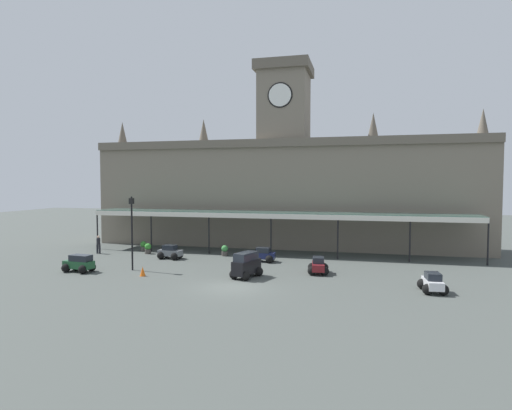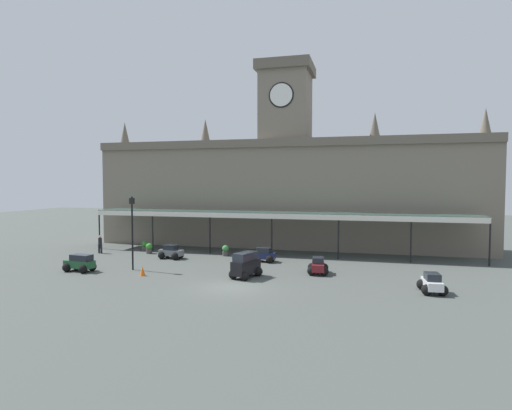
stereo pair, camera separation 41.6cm
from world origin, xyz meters
name	(u,v)px [view 2 (the right image)]	position (x,y,z in m)	size (l,w,h in m)	color
ground_plane	(232,287)	(0.00, 0.00, 0.00)	(140.00, 140.00, 0.00)	#454A46
station_building	(286,187)	(0.00, 18.19, 6.14)	(39.29, 6.10, 18.69)	slate
entrance_canopy	(275,214)	(0.00, 12.92, 3.73)	(35.40, 3.26, 3.88)	#38564C
car_white_sedan	(432,284)	(12.04, 1.75, 0.50)	(1.63, 2.12, 1.19)	silver
car_navy_sedan	(263,256)	(-0.11, 8.85, 0.50)	(2.06, 1.54, 1.19)	#19214C
car_grey_sedan	(171,253)	(-8.20, 8.28, 0.50)	(2.13, 1.66, 1.19)	slate
car_green_estate	(80,264)	(-12.37, 1.69, 0.56)	(2.33, 1.70, 1.27)	#1E512D
car_maroon_sedan	(318,267)	(4.83, 5.38, 0.50)	(1.66, 2.13, 1.19)	maroon
car_black_van	(246,266)	(0.12, 2.84, 0.81)	(2.06, 2.58, 1.77)	black
pedestrian_near_entrance	(100,243)	(-15.85, 9.18, 0.91)	(0.38, 0.34, 1.67)	black
victorian_lamppost	(132,225)	(-8.87, 3.20, 3.41)	(0.30, 0.30, 5.56)	black
traffic_cone	(143,271)	(-7.11, 1.52, 0.34)	(0.40, 0.40, 0.67)	orange
planter_by_canopy	(145,246)	(-12.49, 11.48, 0.49)	(0.60, 0.60, 0.96)	#47423D
planter_near_kerb	(225,250)	(-4.07, 10.79, 0.49)	(0.60, 0.60, 0.96)	#47423D
planter_forecourt_centre	(149,248)	(-11.34, 10.20, 0.49)	(0.60, 0.60, 0.96)	#47423D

